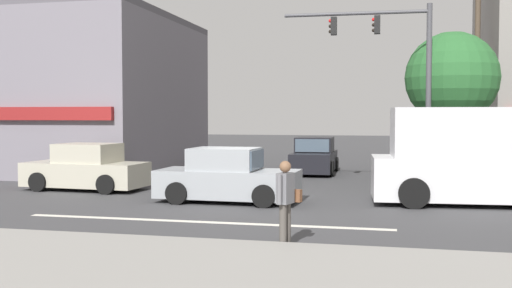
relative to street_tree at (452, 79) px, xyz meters
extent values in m
plane|color=#3D3D3F|center=(-6.40, -5.43, -3.84)|extent=(120.00, 120.00, 0.00)
cube|color=silver|center=(-6.40, -8.93, -3.84)|extent=(9.00, 0.24, 0.01)
cube|color=gray|center=(-6.40, -13.93, -3.76)|extent=(40.00, 5.00, 0.16)
cube|color=slate|center=(-18.56, 3.03, -0.46)|extent=(13.76, 10.28, 6.75)
cube|color=#57545B|center=(-18.56, 3.03, 3.06)|extent=(13.76, 10.28, 0.30)
cylinder|color=#4C3823|center=(0.00, 0.00, -2.53)|extent=(0.32, 0.32, 2.63)
sphere|color=#28602D|center=(0.00, 0.00, 0.02)|extent=(3.28, 3.28, 3.28)
cylinder|color=brown|center=(-14.97, -1.15, 0.64)|extent=(0.22, 0.22, 8.97)
cylinder|color=brown|center=(1.34, 3.99, 0.59)|extent=(0.22, 0.22, 8.86)
cylinder|color=#47474C|center=(-0.89, -1.81, -0.74)|extent=(0.18, 0.18, 6.20)
cylinder|color=#47474C|center=(-3.29, -1.87, 2.11)|extent=(4.80, 0.24, 0.12)
cube|color=black|center=(-2.57, -1.86, 1.71)|extent=(0.21, 0.25, 0.60)
sphere|color=red|center=(-2.69, -1.86, 1.89)|extent=(0.12, 0.12, 0.12)
sphere|color=black|center=(-2.69, -1.86, 1.71)|extent=(0.12, 0.12, 0.12)
sphere|color=black|center=(-2.69, -1.86, 1.53)|extent=(0.12, 0.12, 0.12)
cube|color=black|center=(-4.01, -1.89, 1.71)|extent=(0.21, 0.25, 0.60)
sphere|color=red|center=(-4.13, -1.90, 1.89)|extent=(0.12, 0.12, 0.12)
sphere|color=black|center=(-4.13, -1.90, 1.71)|extent=(0.12, 0.12, 0.12)
sphere|color=black|center=(-4.13, -1.90, 1.53)|extent=(0.12, 0.12, 0.12)
cube|color=black|center=(-5.37, 3.59, -3.30)|extent=(1.78, 4.13, 0.80)
cube|color=black|center=(-5.37, 3.69, -2.58)|extent=(1.60, 1.93, 0.64)
cube|color=#475666|center=(-5.35, 2.72, -2.58)|extent=(1.44, 0.09, 0.54)
cylinder|color=black|center=(-4.49, 2.34, -3.52)|extent=(0.19, 0.64, 0.64)
cylinder|color=black|center=(-6.19, 2.31, -3.52)|extent=(0.19, 0.64, 0.64)
cylinder|color=black|center=(-4.54, 4.88, -3.52)|extent=(0.19, 0.64, 0.64)
cylinder|color=black|center=(-6.24, 4.85, -3.52)|extent=(0.19, 0.64, 0.64)
cube|color=silver|center=(0.21, -4.56, -3.09)|extent=(5.74, 2.43, 1.20)
cube|color=silver|center=(-0.34, -4.60, -1.79)|extent=(3.54, 2.16, 1.40)
cylinder|color=black|center=(-1.60, -3.69, -3.42)|extent=(0.86, 0.30, 0.84)
cylinder|color=black|center=(-1.44, -5.69, -3.42)|extent=(0.86, 0.30, 0.84)
cube|color=#B7B29E|center=(-12.18, -3.96, -3.30)|extent=(4.19, 1.94, 0.80)
cube|color=#B7B29E|center=(-12.08, -3.96, -2.58)|extent=(1.99, 1.67, 0.64)
cube|color=#475666|center=(-13.05, -3.91, -2.58)|extent=(0.14, 1.44, 0.54)
cylinder|color=black|center=(-13.50, -4.73, -3.52)|extent=(0.65, 0.22, 0.64)
cylinder|color=black|center=(-13.40, -3.03, -3.52)|extent=(0.65, 0.22, 0.64)
cylinder|color=black|center=(-10.96, -4.88, -3.52)|extent=(0.65, 0.22, 0.64)
cylinder|color=black|center=(-10.86, -3.18, -3.52)|extent=(0.65, 0.22, 0.64)
cube|color=#999EA3|center=(-6.69, -5.59, -3.30)|extent=(4.14, 1.80, 0.80)
cube|color=#999EA3|center=(-6.79, -5.59, -2.58)|extent=(1.94, 1.61, 0.64)
cube|color=#475666|center=(-5.82, -5.61, -2.58)|extent=(0.09, 1.44, 0.54)
cylinder|color=black|center=(-5.40, -4.77, -3.52)|extent=(0.64, 0.20, 0.64)
cylinder|color=black|center=(-5.44, -6.47, -3.52)|extent=(0.64, 0.20, 0.64)
cylinder|color=black|center=(-7.94, -4.71, -3.52)|extent=(0.64, 0.20, 0.64)
cylinder|color=black|center=(-7.98, -6.41, -3.52)|extent=(0.64, 0.20, 0.64)
cylinder|color=#4C4742|center=(-4.00, -11.36, -3.41)|extent=(0.14, 0.14, 0.86)
cylinder|color=#4C4742|center=(-3.95, -11.19, -3.41)|extent=(0.14, 0.14, 0.86)
cube|color=slate|center=(-3.98, -11.27, -2.69)|extent=(0.31, 0.41, 0.58)
sphere|color=brown|center=(-3.98, -11.27, -2.28)|extent=(0.22, 0.22, 0.22)
cylinder|color=slate|center=(-4.04, -11.50, -2.69)|extent=(0.09, 0.09, 0.56)
cylinder|color=slate|center=(-3.91, -11.04, -2.69)|extent=(0.09, 0.09, 0.56)
cube|color=brown|center=(-3.85, -10.98, -2.86)|extent=(0.30, 0.19, 0.24)
camera|label=1|loc=(-1.98, -22.35, -1.32)|focal=42.00mm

